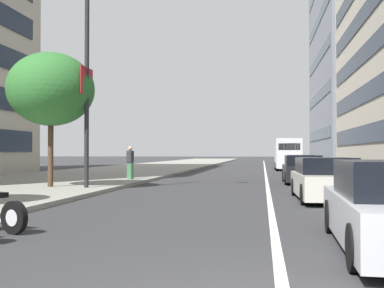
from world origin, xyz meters
The scene contains 9 objects.
sidewalk_right_plaza centered at (30.00, 11.25, 0.07)m, with size 160.00×10.37×0.15m, color gray.
lane_centre_stripe centered at (35.00, 0.00, 0.00)m, with size 110.00×0.16×0.01m, color silver.
car_far_down_avenue centered at (11.09, -1.77, 0.65)m, with size 4.70×1.94×1.36m.
car_lead_in_lane centered at (19.57, -1.75, 0.65)m, with size 4.28×1.88×1.40m.
car_mid_block_traffic centered at (27.84, -2.29, 0.66)m, with size 4.15×1.97×1.39m.
delivery_van_ahead centered at (37.36, -1.94, 1.46)m, with size 5.02×2.19×2.73m.
street_lamp_with_banners centered at (13.34, 6.70, 5.10)m, with size 1.26×2.75×8.29m.
street_tree_by_lamp_post centered at (13.54, 8.70, 4.09)m, with size 3.50×3.50×5.43m.
pedestrian_on_plaza centered at (19.52, 7.09, 1.02)m, with size 0.43×0.30×1.71m.
Camera 1 is at (-4.50, 0.21, 1.51)m, focal length 44.23 mm.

